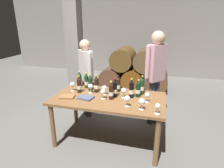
{
  "coord_description": "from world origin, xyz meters",
  "views": [
    {
      "loc": [
        0.75,
        -2.56,
        1.9
      ],
      "look_at": [
        0.0,
        0.2,
        0.91
      ],
      "focal_mm": 30.3,
      "sensor_mm": 36.0,
      "label": 1
    }
  ],
  "objects_px": {
    "wine_bottle_0": "(79,85)",
    "dining_table": "(109,103)",
    "wine_bottle_10": "(118,85)",
    "wine_glass_7": "(142,102)",
    "wine_bottle_1": "(90,83)",
    "wine_glass_8": "(90,87)",
    "tasting_notebook": "(86,98)",
    "wine_glass_5": "(147,95)",
    "wine_glass_2": "(127,99)",
    "wine_glass_0": "(158,107)",
    "wine_bottle_6": "(131,89)",
    "wine_glass_1": "(103,92)",
    "wine_bottle_2": "(96,85)",
    "wine_glass_6": "(72,85)",
    "wine_bottle_7": "(115,89)",
    "taster_seated_left": "(86,72)",
    "wine_bottle_9": "(87,81)",
    "sommelier_presenting": "(156,70)",
    "wine_bottle_8": "(80,80)",
    "wine_glass_4": "(124,91)",
    "wine_glass_3": "(104,88)",
    "wine_bottle_3": "(138,89)",
    "wine_bottle_5": "(111,91)",
    "wine_bottle_4": "(142,86)"
  },
  "relations": [
    {
      "from": "wine_bottle_0",
      "to": "dining_table",
      "type": "bearing_deg",
      "value": -8.83
    },
    {
      "from": "dining_table",
      "to": "wine_bottle_10",
      "type": "relative_size",
      "value": 6.17
    },
    {
      "from": "dining_table",
      "to": "wine_glass_7",
      "type": "bearing_deg",
      "value": -27.77
    },
    {
      "from": "wine_bottle_0",
      "to": "wine_bottle_1",
      "type": "relative_size",
      "value": 1.02
    },
    {
      "from": "wine_glass_8",
      "to": "tasting_notebook",
      "type": "height_order",
      "value": "wine_glass_8"
    },
    {
      "from": "wine_glass_5",
      "to": "wine_glass_7",
      "type": "relative_size",
      "value": 0.92
    },
    {
      "from": "wine_bottle_10",
      "to": "wine_glass_2",
      "type": "xyz_separation_m",
      "value": [
        0.25,
        -0.52,
        -0.01
      ]
    },
    {
      "from": "wine_bottle_10",
      "to": "wine_glass_0",
      "type": "bearing_deg",
      "value": -44.02
    },
    {
      "from": "wine_bottle_1",
      "to": "wine_glass_7",
      "type": "xyz_separation_m",
      "value": [
        0.92,
        -0.51,
        -0.01
      ]
    },
    {
      "from": "wine_bottle_6",
      "to": "wine_glass_2",
      "type": "bearing_deg",
      "value": -90.34
    },
    {
      "from": "wine_glass_1",
      "to": "wine_bottle_2",
      "type": "bearing_deg",
      "value": 127.64
    },
    {
      "from": "dining_table",
      "to": "wine_glass_6",
      "type": "bearing_deg",
      "value": 170.76
    },
    {
      "from": "wine_bottle_7",
      "to": "taster_seated_left",
      "type": "distance_m",
      "value": 1.01
    },
    {
      "from": "wine_bottle_1",
      "to": "wine_glass_6",
      "type": "bearing_deg",
      "value": -155.93
    },
    {
      "from": "wine_bottle_0",
      "to": "wine_bottle_9",
      "type": "distance_m",
      "value": 0.23
    },
    {
      "from": "wine_glass_0",
      "to": "wine_glass_2",
      "type": "relative_size",
      "value": 0.91
    },
    {
      "from": "wine_bottle_10",
      "to": "sommelier_presenting",
      "type": "relative_size",
      "value": 0.16
    },
    {
      "from": "wine_glass_8",
      "to": "wine_glass_1",
      "type": "bearing_deg",
      "value": -33.47
    },
    {
      "from": "wine_bottle_1",
      "to": "wine_bottle_6",
      "type": "height_order",
      "value": "wine_bottle_6"
    },
    {
      "from": "wine_bottle_8",
      "to": "wine_glass_6",
      "type": "distance_m",
      "value": 0.23
    },
    {
      "from": "wine_glass_2",
      "to": "wine_glass_4",
      "type": "height_order",
      "value": "same"
    },
    {
      "from": "wine_bottle_8",
      "to": "wine_glass_3",
      "type": "relative_size",
      "value": 1.88
    },
    {
      "from": "wine_bottle_3",
      "to": "wine_glass_8",
      "type": "relative_size",
      "value": 1.78
    },
    {
      "from": "wine_bottle_7",
      "to": "taster_seated_left",
      "type": "relative_size",
      "value": 0.2
    },
    {
      "from": "wine_glass_5",
      "to": "wine_glass_7",
      "type": "bearing_deg",
      "value": -100.38
    },
    {
      "from": "wine_glass_3",
      "to": "wine_glass_7",
      "type": "bearing_deg",
      "value": -30.54
    },
    {
      "from": "wine_bottle_5",
      "to": "wine_glass_5",
      "type": "relative_size",
      "value": 1.93
    },
    {
      "from": "wine_bottle_8",
      "to": "wine_glass_4",
      "type": "bearing_deg",
      "value": -18.83
    },
    {
      "from": "wine_bottle_10",
      "to": "wine_glass_5",
      "type": "distance_m",
      "value": 0.59
    },
    {
      "from": "wine_bottle_2",
      "to": "tasting_notebook",
      "type": "height_order",
      "value": "wine_bottle_2"
    },
    {
      "from": "dining_table",
      "to": "wine_bottle_8",
      "type": "distance_m",
      "value": 0.74
    },
    {
      "from": "dining_table",
      "to": "wine_bottle_3",
      "type": "xyz_separation_m",
      "value": [
        0.43,
        0.15,
        0.21
      ]
    },
    {
      "from": "wine_bottle_0",
      "to": "wine_bottle_2",
      "type": "distance_m",
      "value": 0.28
    },
    {
      "from": "wine_bottle_3",
      "to": "tasting_notebook",
      "type": "distance_m",
      "value": 0.81
    },
    {
      "from": "wine_bottle_0",
      "to": "wine_bottle_7",
      "type": "bearing_deg",
      "value": -3.49
    },
    {
      "from": "wine_glass_4",
      "to": "wine_glass_8",
      "type": "distance_m",
      "value": 0.56
    },
    {
      "from": "wine_bottle_6",
      "to": "wine_glass_3",
      "type": "bearing_deg",
      "value": -179.92
    },
    {
      "from": "wine_bottle_1",
      "to": "wine_bottle_9",
      "type": "bearing_deg",
      "value": 140.25
    },
    {
      "from": "wine_bottle_0",
      "to": "wine_bottle_4",
      "type": "height_order",
      "value": "wine_bottle_4"
    },
    {
      "from": "wine_bottle_2",
      "to": "wine_glass_7",
      "type": "distance_m",
      "value": 0.91
    },
    {
      "from": "dining_table",
      "to": "tasting_notebook",
      "type": "height_order",
      "value": "tasting_notebook"
    },
    {
      "from": "wine_bottle_1",
      "to": "wine_glass_5",
      "type": "xyz_separation_m",
      "value": [
        0.96,
        -0.25,
        -0.02
      ]
    },
    {
      "from": "wine_bottle_3",
      "to": "wine_glass_7",
      "type": "distance_m",
      "value": 0.44
    },
    {
      "from": "wine_glass_4",
      "to": "wine_bottle_9",
      "type": "bearing_deg",
      "value": 159.56
    },
    {
      "from": "wine_glass_0",
      "to": "taster_seated_left",
      "type": "bearing_deg",
      "value": 142.62
    },
    {
      "from": "wine_glass_7",
      "to": "wine_glass_3",
      "type": "bearing_deg",
      "value": 149.46
    },
    {
      "from": "wine_bottle_10",
      "to": "wine_glass_6",
      "type": "distance_m",
      "value": 0.75
    },
    {
      "from": "wine_bottle_1",
      "to": "sommelier_presenting",
      "type": "height_order",
      "value": "sommelier_presenting"
    },
    {
      "from": "wine_glass_4",
      "to": "sommelier_presenting",
      "type": "height_order",
      "value": "sommelier_presenting"
    },
    {
      "from": "wine_glass_1",
      "to": "wine_glass_4",
      "type": "relative_size",
      "value": 0.99
    }
  ]
}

